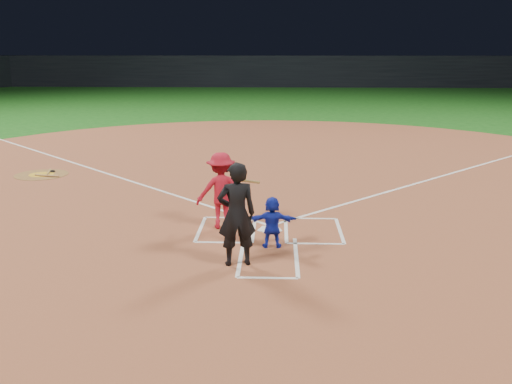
{
  "coord_description": "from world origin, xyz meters",
  "views": [
    {
      "loc": [
        0.15,
        -12.36,
        4.05
      ],
      "look_at": [
        -0.3,
        -0.4,
        1.0
      ],
      "focal_mm": 40.0,
      "sensor_mm": 36.0,
      "label": 1
    }
  ],
  "objects_px": {
    "home_plate": "(270,229)",
    "umpire": "(237,214)",
    "catcher": "(272,222)",
    "batter_at_plate": "(221,190)",
    "on_deck_circle": "(41,175)"
  },
  "relations": [
    {
      "from": "catcher",
      "to": "batter_at_plate",
      "type": "xyz_separation_m",
      "value": [
        -1.18,
        1.29,
        0.34
      ]
    },
    {
      "from": "catcher",
      "to": "on_deck_circle",
      "type": "bearing_deg",
      "value": -41.93
    },
    {
      "from": "on_deck_circle",
      "to": "batter_at_plate",
      "type": "xyz_separation_m",
      "value": [
        6.41,
        -5.33,
        0.87
      ]
    },
    {
      "from": "home_plate",
      "to": "on_deck_circle",
      "type": "xyz_separation_m",
      "value": [
        -7.53,
        5.48,
        -0.0
      ]
    },
    {
      "from": "on_deck_circle",
      "to": "catcher",
      "type": "height_order",
      "value": "catcher"
    },
    {
      "from": "on_deck_circle",
      "to": "batter_at_plate",
      "type": "distance_m",
      "value": 8.38
    },
    {
      "from": "umpire",
      "to": "batter_at_plate",
      "type": "xyz_separation_m",
      "value": [
        -0.52,
        2.29,
        -0.12
      ]
    },
    {
      "from": "on_deck_circle",
      "to": "umpire",
      "type": "bearing_deg",
      "value": -47.72
    },
    {
      "from": "catcher",
      "to": "home_plate",
      "type": "bearing_deg",
      "value": -87.76
    },
    {
      "from": "umpire",
      "to": "batter_at_plate",
      "type": "bearing_deg",
      "value": -90.19
    },
    {
      "from": "home_plate",
      "to": "catcher",
      "type": "xyz_separation_m",
      "value": [
        0.06,
        -1.14,
        0.53
      ]
    },
    {
      "from": "on_deck_circle",
      "to": "umpire",
      "type": "height_order",
      "value": "umpire"
    },
    {
      "from": "home_plate",
      "to": "umpire",
      "type": "xyz_separation_m",
      "value": [
        -0.6,
        -2.14,
        0.99
      ]
    },
    {
      "from": "on_deck_circle",
      "to": "catcher",
      "type": "relative_size",
      "value": 1.58
    },
    {
      "from": "on_deck_circle",
      "to": "umpire",
      "type": "distance_m",
      "value": 10.35
    }
  ]
}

